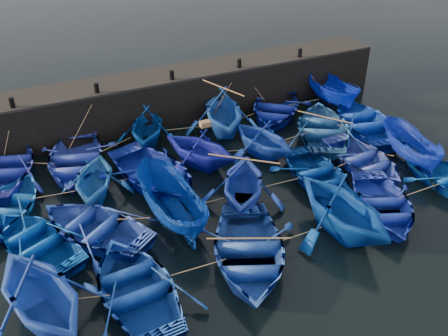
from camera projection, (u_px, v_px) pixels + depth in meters
name	position (u px, v px, depth m)	size (l,w,h in m)	color
ground	(257.00, 220.00, 20.54)	(120.00, 120.00, 0.00)	black
quay_wall	(168.00, 97.00, 27.88)	(26.00, 2.50, 2.50)	black
quay_top	(166.00, 75.00, 27.18)	(26.00, 2.50, 0.12)	black
bollard_0	(12.00, 103.00, 23.41)	(0.24, 0.24, 0.50)	black
bollard_1	(97.00, 88.00, 24.87)	(0.24, 0.24, 0.50)	black
bollard_2	(172.00, 75.00, 26.33)	(0.24, 0.24, 0.50)	black
bollard_3	(239.00, 63.00, 27.78)	(0.24, 0.24, 0.50)	black
bollard_4	(300.00, 53.00, 29.24)	(0.24, 0.24, 0.50)	black
boat_0	(7.00, 167.00, 22.95)	(3.86, 5.40, 1.12)	navy
boat_1	(74.00, 159.00, 23.52)	(3.86, 5.40, 1.12)	#2839B3
boat_2	(147.00, 126.00, 25.42)	(3.36, 3.89, 2.05)	navy
boat_3	(223.00, 110.00, 26.37)	(4.14, 4.80, 2.52)	blue
boat_4	(275.00, 108.00, 28.25)	(3.87, 5.41, 1.12)	navy
boat_5	(332.00, 91.00, 29.43)	(1.71, 4.55, 1.76)	#031AAC
boat_6	(7.00, 206.00, 20.54)	(3.35, 4.68, 0.97)	blue
boat_7	(94.00, 177.00, 21.41)	(3.27, 3.79, 2.00)	#1A59A7
boat_8	(154.00, 173.00, 22.46)	(4.02, 5.63, 1.17)	#102193
boat_9	(200.00, 147.00, 23.52)	(3.42, 3.97, 2.09)	#0F1790
boat_10	(263.00, 137.00, 24.38)	(3.35, 3.89, 2.05)	#12369F
boat_11	(323.00, 128.00, 26.13)	(4.13, 5.78, 1.20)	navy
boat_12	(365.00, 122.00, 26.78)	(4.02, 5.61, 1.16)	#0D36AE
boat_13	(37.00, 241.00, 18.70)	(3.38, 4.72, 0.98)	#033A8F
boat_14	(94.00, 226.00, 19.37)	(3.63, 5.07, 1.05)	#1C3896
boat_15	(171.00, 204.00, 19.88)	(1.86, 4.93, 1.91)	navy
boat_16	(243.00, 182.00, 20.93)	(3.62, 4.20, 2.21)	#1A37AC
boat_17	(318.00, 174.00, 22.57)	(3.36, 4.70, 0.98)	navy
boat_18	(363.00, 159.00, 23.68)	(3.41, 4.77, 0.99)	#2E44B9
boat_19	(409.00, 147.00, 24.01)	(1.54, 4.09, 1.58)	#0B249B
boat_20	(39.00, 293.00, 15.45)	(4.12, 4.78, 2.52)	blue
boat_21	(137.00, 287.00, 16.64)	(3.71, 5.19, 1.08)	navy
boat_22	(248.00, 251.00, 18.07)	(3.99, 5.57, 1.16)	#1E4599
boat_23	(343.00, 206.00, 19.20)	(4.19, 4.86, 2.56)	#06388F
boat_24	(383.00, 204.00, 20.61)	(3.46, 4.83, 1.00)	#1D34C2
wooden_crate	(205.00, 124.00, 23.01)	(0.49, 0.35, 0.25)	olive
mooring_ropes	(208.00, 145.00, 24.00)	(18.25, 11.64, 2.10)	tan
loose_oars	(262.00, 142.00, 22.38)	(10.30, 11.74, 1.43)	#99724C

